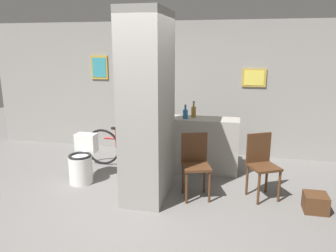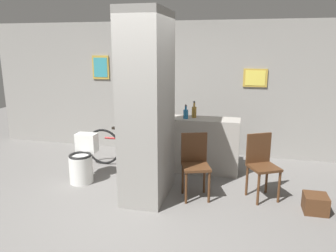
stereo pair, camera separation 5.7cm
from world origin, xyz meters
TOP-DOWN VIEW (x-y plane):
  - ground_plane at (0.00, 0.00)m, footprint 14.00×14.00m
  - wall_back at (-0.00, 2.63)m, footprint 8.00×0.09m
  - pillar_center at (0.02, 0.52)m, footprint 0.59×1.03m
  - counter_shelf at (0.58, 1.61)m, footprint 1.39×0.44m
  - toilet at (-1.15, 0.75)m, footprint 0.37×0.53m
  - chair_near_pillar at (0.68, 0.61)m, footprint 0.48×0.48m
  - chair_by_doorway at (1.61, 0.80)m, footprint 0.51×0.51m
  - bicycle at (-0.61, 1.55)m, footprint 1.74×0.42m
  - bottle_tall at (0.50, 1.66)m, footprint 0.08×0.08m
  - bottle_short at (0.38, 1.53)m, footprint 0.08×0.08m
  - floor_crate at (2.30, 0.50)m, footprint 0.30×0.30m

SIDE VIEW (x-z plane):
  - ground_plane at x=0.00m, z-range 0.00..0.00m
  - floor_crate at x=2.30m, z-range 0.00..0.24m
  - toilet at x=-1.15m, z-range -0.05..0.69m
  - bicycle at x=-0.61m, z-range -0.01..0.71m
  - counter_shelf at x=0.58m, z-range 0.00..0.94m
  - chair_near_pillar at x=0.68m, z-range 0.06..0.98m
  - chair_by_doorway at x=1.61m, z-range 0.06..0.98m
  - bottle_short at x=0.38m, z-range 0.91..1.15m
  - bottle_tall at x=0.50m, z-range 0.90..1.19m
  - pillar_center at x=0.02m, z-range 0.00..2.60m
  - wall_back at x=0.00m, z-range 0.00..2.60m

